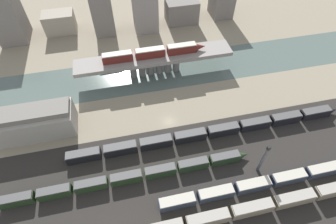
# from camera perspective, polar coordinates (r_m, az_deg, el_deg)

# --- Properties ---
(ground_plane) EXTENTS (400.00, 400.00, 0.00)m
(ground_plane) POSITION_cam_1_polar(r_m,az_deg,el_deg) (94.60, 0.19, -2.02)
(ground_plane) COLOR gray
(railbed_yard) EXTENTS (280.00, 42.00, 0.01)m
(railbed_yard) POSITION_cam_1_polar(r_m,az_deg,el_deg) (82.47, 3.95, -14.96)
(railbed_yard) COLOR #282623
(railbed_yard) RESTS_ON ground
(river_water) EXTENTS (320.00, 21.88, 0.01)m
(river_water) POSITION_cam_1_polar(r_m,az_deg,el_deg) (112.78, -2.82, 8.54)
(river_water) COLOR #4C5B56
(river_water) RESTS_ON ground
(bridge) EXTENTS (63.60, 9.31, 8.83)m
(bridge) POSITION_cam_1_polar(r_m,az_deg,el_deg) (108.36, -2.96, 11.27)
(bridge) COLOR gray
(bridge) RESTS_ON ground
(train_on_bridge) EXTENTS (41.58, 3.13, 3.66)m
(train_on_bridge) POSITION_cam_1_polar(r_m,az_deg,el_deg) (106.07, -3.05, 12.84)
(train_on_bridge) COLOR #5B1E19
(train_on_bridge) RESTS_ON bridge
(train_yard_near) EXTENTS (79.89, 3.09, 3.97)m
(train_yard_near) POSITION_cam_1_polar(r_m,az_deg,el_deg) (78.96, 14.36, -20.44)
(train_yard_near) COLOR gray
(train_yard_near) RESTS_ON ground
(train_yard_mid) EXTENTS (71.49, 3.13, 3.48)m
(train_yard_mid) POSITION_cam_1_polar(r_m,az_deg,el_deg) (86.73, 22.29, -13.62)
(train_yard_mid) COLOR #2D384C
(train_yard_mid) RESTS_ON ground
(train_yard_far) EXTENTS (75.23, 2.75, 3.50)m
(train_yard_far) POSITION_cam_1_polar(r_m,az_deg,el_deg) (81.86, -8.21, -13.85)
(train_yard_far) COLOR #23381E
(train_yard_far) RESTS_ON ground
(train_yard_outer) EXTENTS (96.79, 3.10, 3.64)m
(train_yard_outer) POSITION_cam_1_polar(r_m,az_deg,el_deg) (90.68, 9.29, -4.36)
(train_yard_outer) COLOR black
(train_yard_outer) RESTS_ON ground
(warehouse_building) EXTENTS (25.75, 10.58, 10.92)m
(warehouse_building) POSITION_cam_1_polar(r_m,az_deg,el_deg) (98.67, -27.02, -1.88)
(warehouse_building) COLOR #9E998E
(warehouse_building) RESTS_ON ground
(signal_tower) EXTENTS (1.00, 0.97, 13.11)m
(signal_tower) POSITION_cam_1_polar(r_m,az_deg,el_deg) (83.37, 19.93, -9.65)
(signal_tower) COLOR #4C4C51
(signal_tower) RESTS_ON ground
(city_block_far_left) EXTENTS (12.30, 14.15, 22.56)m
(city_block_far_left) POSITION_cam_1_polar(r_m,az_deg,el_deg) (146.05, -31.61, 17.19)
(city_block_far_left) COLOR slate
(city_block_far_left) RESTS_ON ground
(city_block_left) EXTENTS (14.50, 9.22, 9.87)m
(city_block_left) POSITION_cam_1_polar(r_m,az_deg,el_deg) (144.76, -22.50, 17.55)
(city_block_left) COLOR gray
(city_block_left) RESTS_ON ground
(city_block_center) EXTENTS (9.64, 8.16, 20.69)m
(city_block_center) POSITION_cam_1_polar(r_m,az_deg,el_deg) (134.19, -14.09, 19.99)
(city_block_center) COLOR slate
(city_block_center) RESTS_ON ground
(city_block_right) EXTENTS (11.33, 10.28, 22.33)m
(city_block_right) POSITION_cam_1_polar(r_m,az_deg,el_deg) (134.21, -5.06, 21.63)
(city_block_right) COLOR gray
(city_block_right) RESTS_ON ground
(city_block_far_right) EXTENTS (15.83, 10.90, 11.29)m
(city_block_far_right) POSITION_cam_1_polar(r_m,az_deg,el_deg) (142.95, 2.97, 21.12)
(city_block_far_right) COLOR slate
(city_block_far_right) RESTS_ON ground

